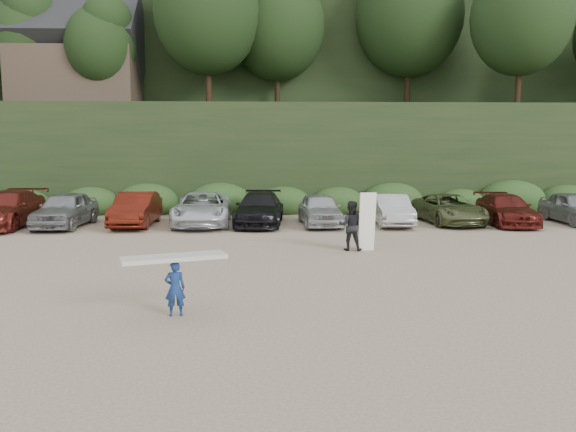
{
  "coord_description": "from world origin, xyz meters",
  "views": [
    {
      "loc": [
        0.47,
        -15.71,
        3.66
      ],
      "look_at": [
        1.26,
        3.0,
        1.3
      ],
      "focal_mm": 35.0,
      "sensor_mm": 36.0,
      "label": 1
    }
  ],
  "objects": [
    {
      "name": "ground",
      "position": [
        0.0,
        0.0,
        0.0
      ],
      "size": [
        120.0,
        120.0,
        0.0
      ],
      "primitive_type": "plane",
      "color": "tan",
      "rests_on": "ground"
    },
    {
      "name": "hillside_backdrop",
      "position": [
        -0.26,
        35.93,
        11.22
      ],
      "size": [
        90.0,
        41.5,
        28.0
      ],
      "color": "black",
      "rests_on": "ground"
    },
    {
      "name": "parked_cars",
      "position": [
        -3.44,
        9.98,
        0.75
      ],
      "size": [
        36.93,
        5.9,
        1.62
      ],
      "color": "#9B9A9F",
      "rests_on": "ground"
    },
    {
      "name": "child_surfer",
      "position": [
        -1.47,
        -3.84,
        0.9
      ],
      "size": [
        2.29,
        1.32,
        1.33
      ],
      "color": "navy",
      "rests_on": "ground"
    },
    {
      "name": "adult_surfer",
      "position": [
        3.53,
        3.57,
        0.88
      ],
      "size": [
        1.33,
        0.83,
        2.05
      ],
      "color": "black",
      "rests_on": "ground"
    }
  ]
}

